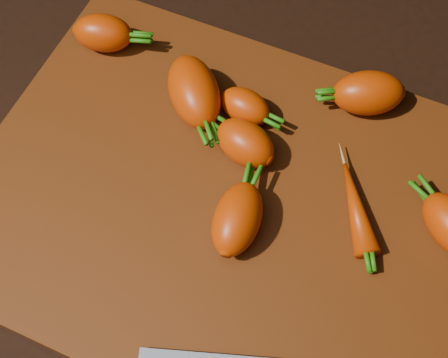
% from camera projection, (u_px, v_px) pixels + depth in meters
% --- Properties ---
extents(ground, '(2.00, 2.00, 0.01)m').
position_uv_depth(ground, '(220.00, 203.00, 0.64)').
color(ground, black).
extents(cutting_board, '(0.50, 0.40, 0.01)m').
position_uv_depth(cutting_board, '(220.00, 198.00, 0.63)').
color(cutting_board, '#4C1F06').
rests_on(cutting_board, ground).
extents(carrot_0, '(0.08, 0.06, 0.04)m').
position_uv_depth(carrot_0, '(103.00, 33.00, 0.70)').
color(carrot_0, '#C43401').
rests_on(carrot_0, cutting_board).
extents(carrot_1, '(0.08, 0.06, 0.04)m').
position_uv_depth(carrot_1, '(245.00, 143.00, 0.63)').
color(carrot_1, '#C43401').
rests_on(carrot_1, cutting_board).
extents(carrot_2, '(0.10, 0.10, 0.05)m').
position_uv_depth(carrot_2, '(194.00, 92.00, 0.65)').
color(carrot_2, '#C43401').
rests_on(carrot_2, cutting_board).
extents(carrot_3, '(0.05, 0.08, 0.05)m').
position_uv_depth(carrot_3, '(237.00, 219.00, 0.59)').
color(carrot_3, '#C43401').
rests_on(carrot_3, cutting_board).
extents(carrot_4, '(0.09, 0.08, 0.05)m').
position_uv_depth(carrot_4, '(368.00, 93.00, 0.66)').
color(carrot_4, '#C43401').
rests_on(carrot_4, cutting_board).
extents(carrot_5, '(0.06, 0.05, 0.04)m').
position_uv_depth(carrot_5, '(245.00, 106.00, 0.66)').
color(carrot_5, '#C43401').
rests_on(carrot_5, cutting_board).
extents(carrot_7, '(0.07, 0.10, 0.03)m').
position_uv_depth(carrot_7, '(356.00, 207.00, 0.61)').
color(carrot_7, '#C43401').
rests_on(carrot_7, cutting_board).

